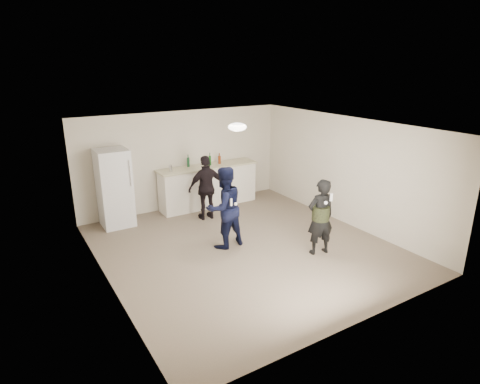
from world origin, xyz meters
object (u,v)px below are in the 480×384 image
fridge (114,188)px  counter (208,186)px  man (224,208)px  spectator (207,188)px  woman (320,217)px  shaker (171,168)px

fridge → counter: bearing=1.6°
man → spectator: size_ratio=1.08×
counter → spectator: size_ratio=1.66×
man → woman: 1.92m
shaker → man: bearing=-85.5°
man → fridge: bearing=-61.7°
counter → shaker: size_ratio=15.29×
fridge → man: fridge is taller
counter → man: man is taller
woman → spectator: 3.02m
fridge → woman: 4.68m
man → woman: man is taller
counter → shaker: bearing=-177.5°
counter → woman: bearing=-80.8°
counter → man: bearing=-109.8°
shaker → woman: size_ratio=0.11×
spectator → woman: bearing=114.6°
man → spectator: (0.40, 1.57, -0.06)m
shaker → man: man is taller
shaker → counter: bearing=2.5°
counter → woman: 3.70m
counter → woman: (0.59, -3.64, 0.24)m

